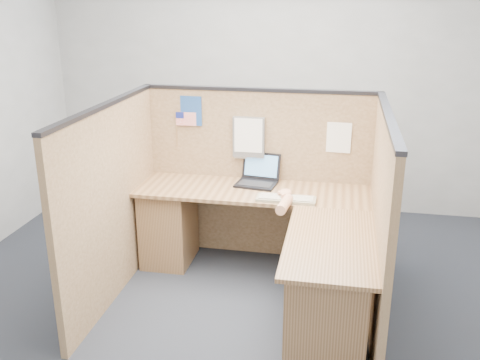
% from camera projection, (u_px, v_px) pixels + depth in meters
% --- Properties ---
extents(floor, '(5.00, 5.00, 0.00)m').
position_uv_depth(floor, '(237.00, 309.00, 4.08)').
color(floor, '#21252F').
rests_on(floor, ground).
extents(wall_back, '(5.00, 0.00, 5.00)m').
position_uv_depth(wall_back, '(278.00, 81.00, 5.72)').
color(wall_back, '#9A9D9F').
rests_on(wall_back, floor).
extents(wall_front, '(5.00, 0.00, 5.00)m').
position_uv_depth(wall_front, '(84.00, 312.00, 1.54)').
color(wall_front, '#9A9D9F').
rests_on(wall_front, floor).
extents(cubicle_partitions, '(2.06, 1.83, 1.53)m').
position_uv_depth(cubicle_partitions, '(247.00, 196.00, 4.23)').
color(cubicle_partitions, brown).
rests_on(cubicle_partitions, floor).
extents(l_desk, '(1.95, 1.75, 0.73)m').
position_uv_depth(l_desk, '(267.00, 248.00, 4.19)').
color(l_desk, brown).
rests_on(l_desk, floor).
extents(laptop, '(0.36, 0.36, 0.24)m').
position_uv_depth(laptop, '(257.00, 176.00, 4.62)').
color(laptop, black).
rests_on(laptop, l_desk).
extents(keyboard, '(0.47, 0.16, 0.03)m').
position_uv_depth(keyboard, '(286.00, 199.00, 4.23)').
color(keyboard, gray).
rests_on(keyboard, l_desk).
extents(mouse, '(0.13, 0.10, 0.05)m').
position_uv_depth(mouse, '(286.00, 196.00, 4.26)').
color(mouse, silver).
rests_on(mouse, l_desk).
extents(hand_forearm, '(0.12, 0.42, 0.09)m').
position_uv_depth(hand_forearm, '(285.00, 201.00, 4.11)').
color(hand_forearm, tan).
rests_on(hand_forearm, l_desk).
extents(blue_poster, '(0.19, 0.02, 0.26)m').
position_uv_depth(blue_poster, '(191.00, 111.00, 4.66)').
color(blue_poster, '#1F478F').
rests_on(blue_poster, cubicle_partitions).
extents(american_flag, '(0.19, 0.01, 0.32)m').
position_uv_depth(american_flag, '(184.00, 120.00, 4.69)').
color(american_flag, olive).
rests_on(american_flag, cubicle_partitions).
extents(file_holder, '(0.28, 0.05, 0.35)m').
position_uv_depth(file_holder, '(249.00, 137.00, 4.61)').
color(file_holder, slate).
rests_on(file_holder, cubicle_partitions).
extents(paper_left, '(0.24, 0.02, 0.30)m').
position_uv_depth(paper_left, '(247.00, 142.00, 4.65)').
color(paper_left, white).
rests_on(paper_left, cubicle_partitions).
extents(paper_right, '(0.20, 0.02, 0.26)m').
position_uv_depth(paper_right, '(339.00, 138.00, 4.49)').
color(paper_right, white).
rests_on(paper_right, cubicle_partitions).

